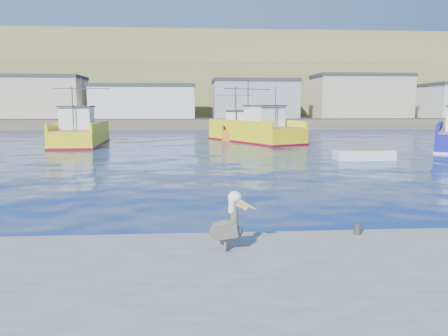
% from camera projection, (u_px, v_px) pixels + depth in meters
% --- Properties ---
extents(ground, '(260.00, 260.00, 0.00)m').
position_uv_depth(ground, '(229.00, 221.00, 14.32)').
color(ground, '#070F52').
rests_on(ground, ground).
extents(dock_bollards, '(36.20, 0.20, 0.30)m').
position_uv_depth(dock_bollards, '(264.00, 230.00, 10.91)').
color(dock_bollards, '#4C4C4C').
rests_on(dock_bollards, dock).
extents(far_shore, '(200.00, 81.00, 24.00)m').
position_uv_depth(far_shore, '(198.00, 88.00, 120.96)').
color(far_shore, brown).
rests_on(far_shore, ground).
extents(trawler_yellow_a, '(5.49, 12.26, 6.61)m').
position_uv_depth(trawler_yellow_a, '(81.00, 134.00, 42.93)').
color(trawler_yellow_a, yellow).
rests_on(trawler_yellow_a, ground).
extents(trawler_yellow_b, '(9.56, 13.39, 6.70)m').
position_uv_depth(trawler_yellow_b, '(256.00, 131.00, 46.61)').
color(trawler_yellow_b, yellow).
rests_on(trawler_yellow_b, ground).
extents(boat_orange, '(4.34, 8.49, 6.08)m').
position_uv_depth(boat_orange, '(235.00, 130.00, 50.84)').
color(boat_orange, '#C66A21').
rests_on(boat_orange, ground).
extents(skiff_mid, '(4.17, 1.55, 0.90)m').
position_uv_depth(skiff_mid, '(364.00, 156.00, 30.81)').
color(skiff_mid, silver).
rests_on(skiff_mid, ground).
extents(pelican, '(1.11, 0.48, 1.37)m').
position_uv_depth(pelican, '(228.00, 226.00, 9.73)').
color(pelican, '#595451').
rests_on(pelican, dock).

